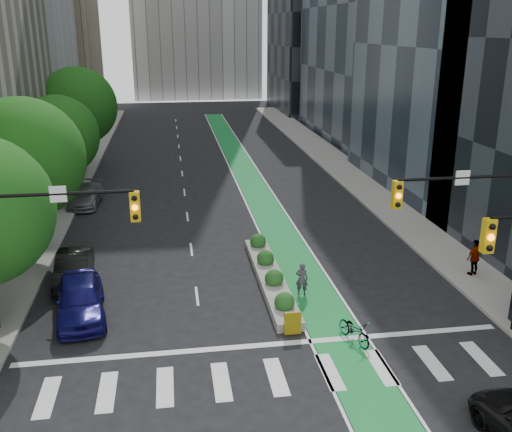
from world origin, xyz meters
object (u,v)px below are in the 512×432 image
object	(u,v)px
bicycle	(354,330)
parked_car_left_near	(80,299)
cyclist	(302,279)
parked_car_left_far	(86,195)
parked_car_left_mid	(74,268)
median_planter	(270,275)
pedestrian_far	(475,257)

from	to	relation	value
bicycle	parked_car_left_near	xyz separation A→B (m)	(-11.15, 3.76, 0.36)
cyclist	parked_car_left_far	world-z (taller)	cyclist
bicycle	parked_car_left_mid	xyz separation A→B (m)	(-11.99, 7.51, 0.25)
median_planter	bicycle	size ratio (longest dim) A/B	5.35
parked_car_left_far	cyclist	bearing A→B (deg)	-50.21
parked_car_left_near	parked_car_left_far	xyz separation A→B (m)	(-1.91, 17.04, -0.16)
parked_car_left_mid	pedestrian_far	size ratio (longest dim) A/B	2.43
parked_car_left_mid	cyclist	bearing A→B (deg)	-17.63
parked_car_left_near	pedestrian_far	distance (m)	19.09
bicycle	parked_car_left_near	size ratio (longest dim) A/B	0.38
bicycle	cyclist	size ratio (longest dim) A/B	1.19
median_planter	pedestrian_far	bearing A→B (deg)	-5.63
median_planter	parked_car_left_mid	distance (m)	9.74
median_planter	cyclist	distance (m)	2.08
bicycle	parked_car_left_mid	distance (m)	14.15
bicycle	cyclist	distance (m)	4.59
cyclist	parked_car_left_mid	world-z (taller)	cyclist
parked_car_left_mid	median_planter	bearing A→B (deg)	-10.36
cyclist	parked_car_left_near	world-z (taller)	parked_car_left_near
bicycle	parked_car_left_far	size ratio (longest dim) A/B	0.40
median_planter	parked_car_left_far	xyz separation A→B (m)	(-10.70, 14.74, 0.33)
parked_car_left_near	parked_car_left_far	size ratio (longest dim) A/B	1.05
parked_car_left_near	parked_car_left_mid	xyz separation A→B (m)	(-0.83, 3.75, -0.11)
cyclist	pedestrian_far	xyz separation A→B (m)	(9.04, 0.61, 0.28)
cyclist	median_planter	bearing A→B (deg)	-33.54
parked_car_left_mid	parked_car_left_far	distance (m)	13.33
bicycle	parked_car_left_far	distance (m)	24.56
median_planter	parked_car_left_mid	bearing A→B (deg)	171.42
parked_car_left_near	parked_car_left_mid	size ratio (longest dim) A/B	1.11
median_planter	parked_car_left_mid	world-z (taller)	parked_car_left_mid
parked_car_left_mid	parked_car_left_far	size ratio (longest dim) A/B	0.94
parked_car_left_far	pedestrian_far	world-z (taller)	pedestrian_far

